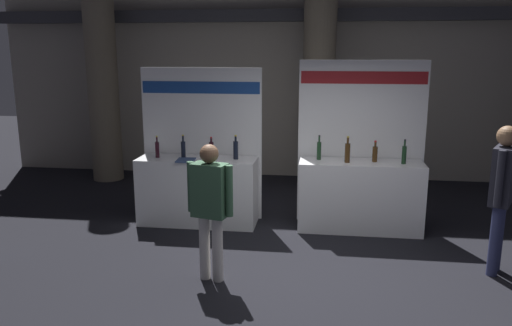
# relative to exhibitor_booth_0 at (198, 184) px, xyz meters

# --- Properties ---
(ground_plane) EXTENTS (26.77, 26.77, 0.00)m
(ground_plane) POSITION_rel_exhibitor_booth_0_xyz_m (1.75, -1.84, -0.61)
(ground_plane) COLOR black
(hall_colonnade) EXTENTS (13.39, 1.32, 5.94)m
(hall_colonnade) POSITION_rel_exhibitor_booth_0_xyz_m (1.75, 3.07, 2.27)
(hall_colonnade) COLOR gray
(hall_colonnade) RESTS_ON ground_plane
(exhibitor_booth_0) EXTENTS (1.87, 0.71, 2.35)m
(exhibitor_booth_0) POSITION_rel_exhibitor_booth_0_xyz_m (0.00, 0.00, 0.00)
(exhibitor_booth_0) COLOR white
(exhibitor_booth_0) RESTS_ON ground_plane
(exhibitor_booth_1) EXTENTS (1.87, 0.66, 2.46)m
(exhibitor_booth_1) POSITION_rel_exhibitor_booth_0_xyz_m (2.42, 0.05, 0.02)
(exhibitor_booth_1) COLOR white
(exhibitor_booth_1) RESTS_ON ground_plane
(visitor_2) EXTENTS (0.55, 0.32, 1.60)m
(visitor_2) POSITION_rel_exhibitor_booth_0_xyz_m (0.63, -1.94, 0.34)
(visitor_2) COLOR silver
(visitor_2) RESTS_ON ground_plane
(visitor_4) EXTENTS (0.38, 0.54, 1.77)m
(visitor_4) POSITION_rel_exhibitor_booth_0_xyz_m (3.93, -1.30, 0.46)
(visitor_4) COLOR navy
(visitor_4) RESTS_ON ground_plane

